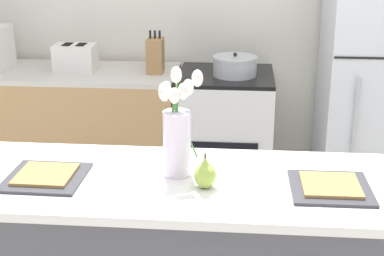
# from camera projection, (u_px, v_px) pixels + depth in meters

# --- Properties ---
(back_counter) EXTENTS (1.68, 0.60, 0.90)m
(back_counter) POSITION_uv_depth(u_px,v_px,m) (54.00, 135.00, 3.98)
(back_counter) COLOR tan
(back_counter) RESTS_ON ground_plane
(stove_range) EXTENTS (0.60, 0.61, 0.90)m
(stove_range) POSITION_uv_depth(u_px,v_px,m) (225.00, 140.00, 3.89)
(stove_range) COLOR silver
(stove_range) RESTS_ON ground_plane
(refrigerator) EXTENTS (0.68, 0.67, 1.77)m
(refrigerator) POSITION_uv_depth(u_px,v_px,m) (378.00, 81.00, 3.66)
(refrigerator) COLOR silver
(refrigerator) RESTS_ON ground_plane
(flower_vase) EXTENTS (0.17, 0.13, 0.42)m
(flower_vase) POSITION_uv_depth(u_px,v_px,m) (177.00, 132.00, 2.23)
(flower_vase) COLOR silver
(flower_vase) RESTS_ON kitchen_island
(pear_figurine) EXTENTS (0.08, 0.08, 0.14)m
(pear_figurine) POSITION_uv_depth(u_px,v_px,m) (205.00, 174.00, 2.16)
(pear_figurine) COLOR #9EBC47
(pear_figurine) RESTS_ON kitchen_island
(plate_setting_left) EXTENTS (0.30, 0.30, 0.02)m
(plate_setting_left) POSITION_uv_depth(u_px,v_px,m) (46.00, 176.00, 2.25)
(plate_setting_left) COLOR #333338
(plate_setting_left) RESTS_ON kitchen_island
(plate_setting_right) EXTENTS (0.30, 0.30, 0.02)m
(plate_setting_right) POSITION_uv_depth(u_px,v_px,m) (330.00, 187.00, 2.16)
(plate_setting_right) COLOR #333338
(plate_setting_right) RESTS_ON kitchen_island
(toaster) EXTENTS (0.28, 0.18, 0.17)m
(toaster) POSITION_uv_depth(u_px,v_px,m) (75.00, 57.00, 3.79)
(toaster) COLOR silver
(toaster) RESTS_ON back_counter
(cooking_pot) EXTENTS (0.28, 0.28, 0.15)m
(cooking_pot) POSITION_uv_depth(u_px,v_px,m) (235.00, 66.00, 3.67)
(cooking_pot) COLOR #B2B5B7
(cooking_pot) RESTS_ON stove_range
(knife_block) EXTENTS (0.10, 0.14, 0.27)m
(knife_block) POSITION_uv_depth(u_px,v_px,m) (155.00, 55.00, 3.73)
(knife_block) COLOR #A37547
(knife_block) RESTS_ON back_counter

